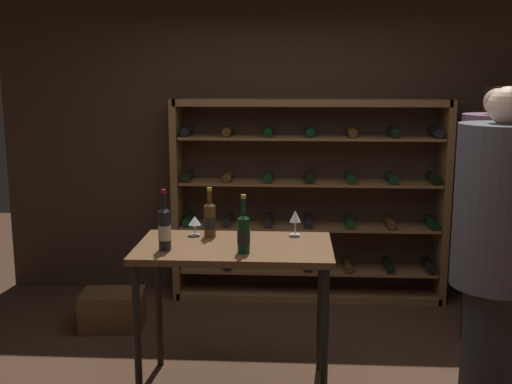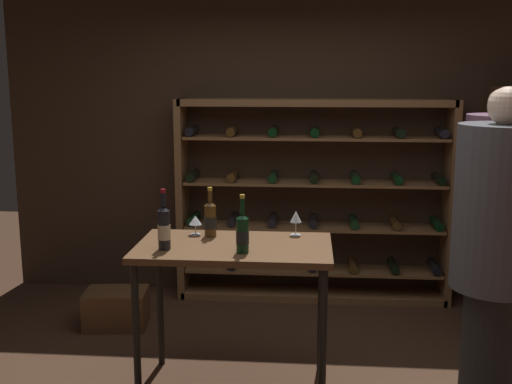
{
  "view_description": "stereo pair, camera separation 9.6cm",
  "coord_description": "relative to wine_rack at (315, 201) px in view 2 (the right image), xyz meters",
  "views": [
    {
      "loc": [
        0.1,
        -3.56,
        1.98
      ],
      "look_at": [
        -0.13,
        0.24,
        1.26
      ],
      "focal_mm": 44.04,
      "sensor_mm": 36.0,
      "label": 1
    },
    {
      "loc": [
        0.2,
        -3.55,
        1.98
      ],
      "look_at": [
        -0.13,
        0.24,
        1.26
      ],
      "focal_mm": 44.04,
      "sensor_mm": 36.0,
      "label": 2
    }
  ],
  "objects": [
    {
      "name": "back_wall",
      "position": [
        -0.25,
        0.21,
        0.57
      ],
      "size": [
        5.05,
        0.1,
        2.9
      ],
      "primitive_type": "cube",
      "color": "#3D2B1E",
      "rests_on": "ground"
    },
    {
      "name": "wine_bottle_black_capsule",
      "position": [
        -0.43,
        -1.86,
        0.18
      ],
      "size": [
        0.08,
        0.08,
        0.35
      ],
      "color": "black",
      "rests_on": "tasting_table"
    },
    {
      "name": "wine_glass_stemmed_left",
      "position": [
        -0.13,
        -1.44,
        0.18
      ],
      "size": [
        0.07,
        0.07,
        0.16
      ],
      "color": "silver",
      "rests_on": "tasting_table"
    },
    {
      "name": "person_bystander_red_print",
      "position": [
        1.29,
        -0.84,
        0.15
      ],
      "size": [
        0.47,
        0.47,
        1.88
      ],
      "rotation": [
        0.0,
        0.0,
        -2.04
      ],
      "color": "black",
      "rests_on": "ground"
    },
    {
      "name": "tasting_table",
      "position": [
        -0.5,
        -1.69,
        -0.04
      ],
      "size": [
        1.19,
        0.69,
        0.95
      ],
      "color": "brown",
      "rests_on": "ground"
    },
    {
      "name": "wine_bottle_gold_foil",
      "position": [
        -0.91,
        -1.83,
        0.19
      ],
      "size": [
        0.08,
        0.08,
        0.37
      ],
      "color": "black",
      "rests_on": "tasting_table"
    },
    {
      "name": "wine_bottle_green_slim",
      "position": [
        -0.68,
        -1.51,
        0.18
      ],
      "size": [
        0.08,
        0.08,
        0.32
      ],
      "color": "#4C3314",
      "rests_on": "tasting_table"
    },
    {
      "name": "person_bystander_dark_jacket",
      "position": [
        0.98,
        -2.0,
        0.17
      ],
      "size": [
        0.49,
        0.49,
        1.92
      ],
      "rotation": [
        0.0,
        0.0,
        -1.45
      ],
      "color": "#262626",
      "rests_on": "ground"
    },
    {
      "name": "wine_glass_stemmed_center",
      "position": [
        -0.78,
        -1.48,
        0.15
      ],
      "size": [
        0.08,
        0.08,
        0.13
      ],
      "color": "silver",
      "rests_on": "tasting_table"
    },
    {
      "name": "wine_rack",
      "position": [
        0.0,
        0.0,
        0.0
      ],
      "size": [
        2.38,
        0.32,
        1.77
      ],
      "color": "brown",
      "rests_on": "ground"
    },
    {
      "name": "wine_crate",
      "position": [
        -1.56,
        -0.78,
        -0.74
      ],
      "size": [
        0.51,
        0.38,
        0.29
      ],
      "primitive_type": "cube",
      "rotation": [
        0.0,
        0.0,
        0.1
      ],
      "color": "brown",
      "rests_on": "ground"
    }
  ]
}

